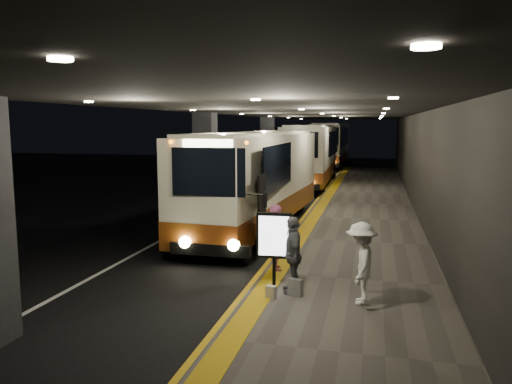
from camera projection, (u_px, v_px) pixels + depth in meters
The scene contains 18 objects.
ground at pixel (210, 244), 16.42m from camera, with size 90.00×90.00×0.00m, color black.
lane_line_white at pixel (207, 215), 21.65m from camera, with size 0.12×50.00×0.01m, color silver.
kerb_stripe_yellow at pixel (302, 220), 20.70m from camera, with size 0.18×50.00×0.01m, color gold.
sidewalk at pixel (361, 220), 20.14m from camera, with size 4.50×50.00×0.15m, color #514C44.
tactile_strip at pixel (314, 217), 20.56m from camera, with size 0.50×50.00×0.01m, color gold.
terminal_wall at pixel (423, 149), 19.23m from camera, with size 0.10×50.00×6.00m, color black.
support_columns at pixel (206, 167), 20.33m from camera, with size 0.80×24.80×4.40m.
canopy at pixel (307, 108), 20.05m from camera, with size 9.00×50.00×0.40m, color black.
coach_main at pixel (257, 184), 18.86m from camera, with size 3.05×11.46×3.54m.
coach_second at pixel (312, 157), 32.86m from camera, with size 2.76×12.09×3.78m.
coach_third at pixel (331, 146), 47.30m from camera, with size 2.72×12.56×3.94m.
passenger_boarding at pixel (277, 237), 12.95m from camera, with size 0.63×0.41×1.73m, color #B95685.
passenger_waiting_white at pixel (361, 263), 10.48m from camera, with size 1.13×0.52×1.75m, color white.
passenger_waiting_grey at pixel (293, 254), 11.20m from camera, with size 1.02×0.52×1.74m, color #515156.
bag_polka at pixel (295, 287), 11.03m from camera, with size 0.31×0.13×0.38m, color black.
bag_plain at pixel (271, 292), 10.88m from camera, with size 0.22×0.13×0.28m, color #BAB6AE.
info_sign at pixel (274, 237), 11.56m from camera, with size 0.83×0.18×1.75m.
stanchion_post at pixel (276, 249), 13.14m from camera, with size 0.05×0.05×1.02m, color black.
Camera 1 is at (5.22, -15.25, 3.91)m, focal length 35.00 mm.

